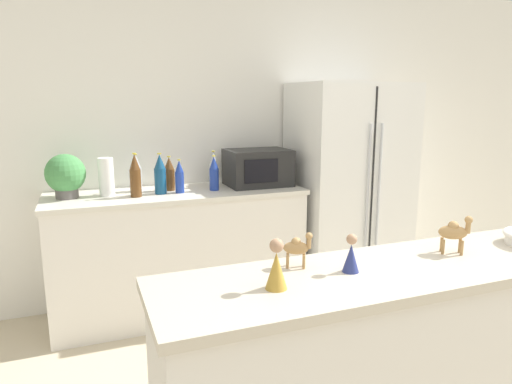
% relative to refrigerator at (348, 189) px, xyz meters
% --- Properties ---
extents(wall_back, '(8.00, 0.06, 2.55)m').
position_rel_refrigerator_xyz_m(wall_back, '(-0.90, 0.38, 0.41)').
color(wall_back, white).
rests_on(wall_back, ground_plane).
extents(back_counter, '(1.85, 0.63, 0.93)m').
position_rel_refrigerator_xyz_m(back_counter, '(-1.42, 0.05, -0.39)').
color(back_counter, silver).
rests_on(back_counter, ground_plane).
extents(refrigerator, '(0.90, 0.70, 1.72)m').
position_rel_refrigerator_xyz_m(refrigerator, '(0.00, 0.00, 0.00)').
color(refrigerator, white).
rests_on(refrigerator, ground_plane).
extents(potted_plant, '(0.26, 0.26, 0.30)m').
position_rel_refrigerator_xyz_m(potted_plant, '(-2.16, 0.08, 0.23)').
color(potted_plant, '#595451').
rests_on(potted_plant, back_counter).
extents(paper_towel_roll, '(0.10, 0.10, 0.27)m').
position_rel_refrigerator_xyz_m(paper_towel_roll, '(-1.90, 0.07, 0.21)').
color(paper_towel_roll, white).
rests_on(paper_towel_roll, back_counter).
extents(microwave, '(0.48, 0.37, 0.28)m').
position_rel_refrigerator_xyz_m(microwave, '(-0.78, 0.07, 0.21)').
color(microwave, black).
rests_on(microwave, back_counter).
extents(back_bottle_0, '(0.07, 0.07, 0.26)m').
position_rel_refrigerator_xyz_m(back_bottle_0, '(-1.15, -0.00, 0.20)').
color(back_bottle_0, navy).
rests_on(back_bottle_0, back_counter).
extents(back_bottle_1, '(0.08, 0.08, 0.29)m').
position_rel_refrigerator_xyz_m(back_bottle_1, '(-1.54, 0.01, 0.21)').
color(back_bottle_1, navy).
rests_on(back_bottle_1, back_counter).
extents(back_bottle_2, '(0.07, 0.07, 0.28)m').
position_rel_refrigerator_xyz_m(back_bottle_2, '(-1.12, 0.14, 0.20)').
color(back_bottle_2, '#B2B7BC').
rests_on(back_bottle_2, back_counter).
extents(back_bottle_3, '(0.06, 0.06, 0.24)m').
position_rel_refrigerator_xyz_m(back_bottle_3, '(-1.41, -0.00, 0.19)').
color(back_bottle_3, navy).
rests_on(back_bottle_3, back_counter).
extents(back_bottle_4, '(0.08, 0.08, 0.30)m').
position_rel_refrigerator_xyz_m(back_bottle_4, '(-1.72, -0.04, 0.22)').
color(back_bottle_4, brown).
rests_on(back_bottle_4, back_counter).
extents(back_bottle_5, '(0.08, 0.08, 0.28)m').
position_rel_refrigerator_xyz_m(back_bottle_5, '(-1.69, 0.15, 0.20)').
color(back_bottle_5, '#B2B7BC').
rests_on(back_bottle_5, back_counter).
extents(back_bottle_6, '(0.08, 0.08, 0.26)m').
position_rel_refrigerator_xyz_m(back_bottle_6, '(-1.46, 0.11, 0.19)').
color(back_bottle_6, brown).
rests_on(back_bottle_6, back_counter).
extents(camel_figurine, '(0.10, 0.08, 0.13)m').
position_rel_refrigerator_xyz_m(camel_figurine, '(-1.37, -1.83, 0.22)').
color(camel_figurine, '#A87F4C').
rests_on(camel_figurine, bar_counter).
extents(camel_figurine_second, '(0.12, 0.10, 0.15)m').
position_rel_refrigerator_xyz_m(camel_figurine_second, '(-0.74, -1.91, 0.23)').
color(camel_figurine_second, '#A87F4C').
rests_on(camel_figurine_second, bar_counter).
extents(wise_man_figurine_crimson, '(0.06, 0.06, 0.14)m').
position_rel_refrigerator_xyz_m(wise_man_figurine_crimson, '(-1.21, -1.93, 0.20)').
color(wise_man_figurine_crimson, navy).
rests_on(wise_man_figurine_crimson, bar_counter).
extents(wise_man_figurine_purple, '(0.07, 0.07, 0.16)m').
position_rel_refrigerator_xyz_m(wise_man_figurine_purple, '(-1.51, -1.97, 0.22)').
color(wise_man_figurine_purple, '#B28933').
rests_on(wise_man_figurine_purple, bar_counter).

